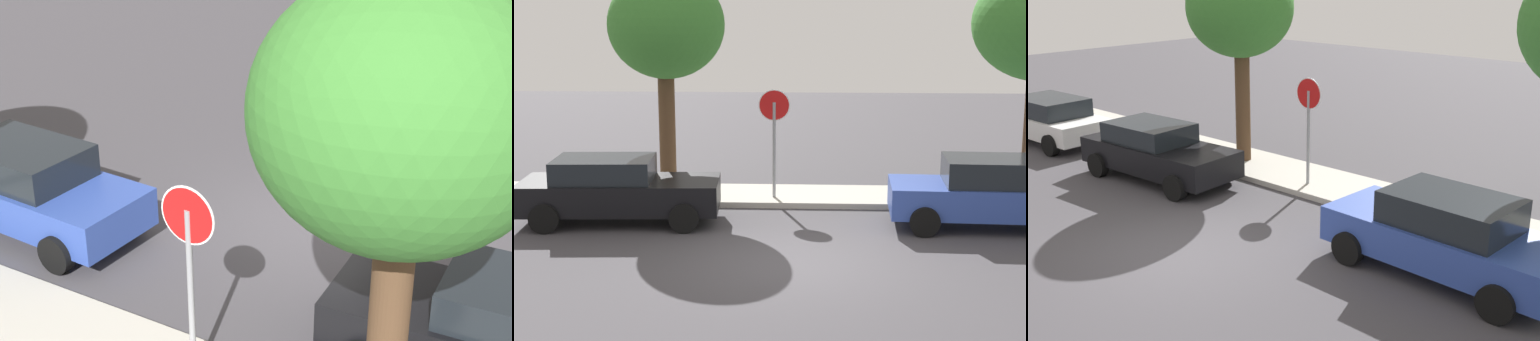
% 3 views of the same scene
% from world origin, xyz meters
% --- Properties ---
extents(ground_plane, '(60.00, 60.00, 0.00)m').
position_xyz_m(ground_plane, '(0.00, 0.00, 0.00)').
color(ground_plane, '#423F44').
extents(sidewalk_curb, '(32.00, 2.01, 0.14)m').
position_xyz_m(sidewalk_curb, '(0.00, 5.01, 0.07)').
color(sidewalk_curb, '#B2ADA3').
rests_on(sidewalk_curb, ground_plane).
extents(stop_sign, '(0.76, 0.08, 2.79)m').
position_xyz_m(stop_sign, '(-0.57, 4.61, 1.91)').
color(stop_sign, gray).
rests_on(stop_sign, ground_plane).
extents(parked_car_black, '(4.47, 2.13, 1.47)m').
position_xyz_m(parked_car_black, '(-3.99, 2.61, 0.76)').
color(parked_car_black, black).
rests_on(parked_car_black, ground_plane).
extents(parked_car_blue, '(4.42, 2.09, 1.54)m').
position_xyz_m(parked_car_blue, '(4.26, 2.61, 0.79)').
color(parked_car_blue, '#2D479E').
rests_on(parked_car_blue, ground_plane).
extents(parked_car_white, '(4.51, 2.15, 1.44)m').
position_xyz_m(parked_car_white, '(-9.57, 2.65, 0.75)').
color(parked_car_white, white).
rests_on(parked_car_white, ground_plane).
extents(street_tree_far, '(2.83, 2.83, 5.62)m').
position_xyz_m(street_tree_far, '(-3.21, 4.94, 4.25)').
color(street_tree_far, '#513823').
rests_on(street_tree_far, ground_plane).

